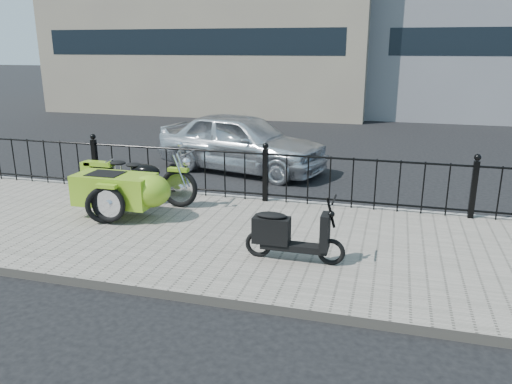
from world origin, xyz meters
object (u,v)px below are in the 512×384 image
(sedan_car, at_px, (242,142))
(spare_tire, at_px, (105,205))
(motorcycle_sidecar, at_px, (129,187))
(scooter, at_px, (287,235))

(sedan_car, bearing_deg, spare_tire, -178.27)
(motorcycle_sidecar, bearing_deg, sedan_car, 79.11)
(scooter, height_order, sedan_car, sedan_car)
(spare_tire, xyz_separation_m, sedan_car, (0.91, 4.40, 0.26))
(scooter, bearing_deg, sedan_car, 113.46)
(spare_tire, height_order, sedan_car, sedan_car)
(sedan_car, bearing_deg, motorcycle_sidecar, -177.47)
(motorcycle_sidecar, distance_m, scooter, 3.12)
(scooter, bearing_deg, spare_tire, 168.91)
(scooter, xyz_separation_m, sedan_car, (-2.17, 5.00, 0.22))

